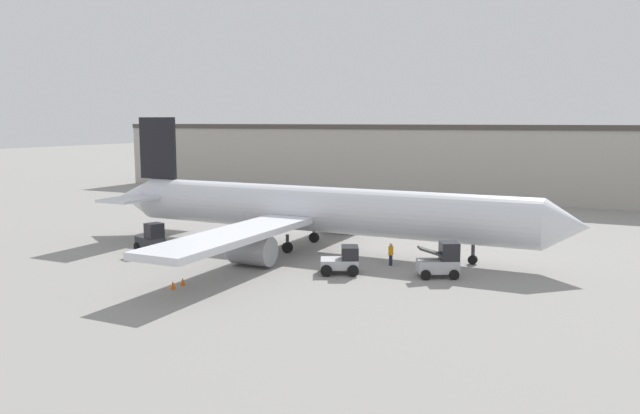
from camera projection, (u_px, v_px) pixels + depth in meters
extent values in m
plane|color=gray|center=(320.00, 249.00, 53.24)|extent=(400.00, 400.00, 0.00)
cube|color=#ADA89E|center=(414.00, 161.00, 95.87)|extent=(96.65, 16.48, 9.69)
cube|color=#47423D|center=(414.00, 127.00, 95.16)|extent=(96.65, 16.81, 0.70)
cylinder|color=silver|center=(320.00, 209.00, 52.77)|extent=(36.05, 3.91, 3.84)
cone|color=silver|center=(567.00, 226.00, 44.34)|extent=(3.08, 3.77, 3.76)
cone|color=silver|center=(136.00, 197.00, 61.45)|extent=(4.23, 3.65, 3.65)
cube|color=silver|center=(349.00, 202.00, 63.04)|extent=(4.15, 17.25, 0.50)
cube|color=silver|center=(233.00, 236.00, 44.24)|extent=(4.15, 17.25, 0.50)
cylinder|color=#939399|center=(339.00, 220.00, 60.94)|extent=(3.22, 2.26, 2.25)
cylinder|color=#939399|center=(252.00, 250.00, 46.76)|extent=(3.22, 2.26, 2.25)
cube|color=black|center=(158.00, 148.00, 59.55)|extent=(4.10, 0.37, 5.86)
cube|color=silver|center=(187.00, 190.00, 63.93)|extent=(3.46, 4.61, 0.24)
cube|color=silver|center=(128.00, 199.00, 56.40)|extent=(3.46, 4.61, 0.24)
cylinder|color=#38383D|center=(473.00, 254.00, 47.54)|extent=(0.28, 0.28, 1.53)
cylinder|color=black|center=(473.00, 260.00, 47.60)|extent=(0.70, 0.35, 0.70)
cylinder|color=#38383D|center=(287.00, 244.00, 51.69)|extent=(0.28, 0.28, 1.53)
cylinder|color=black|center=(287.00, 247.00, 51.73)|extent=(0.90, 0.35, 0.90)
cylinder|color=#38383D|center=(314.00, 234.00, 56.14)|extent=(0.28, 0.28, 1.53)
cylinder|color=black|center=(314.00, 237.00, 56.18)|extent=(0.90, 0.35, 0.90)
cylinder|color=#1E2338|center=(391.00, 260.00, 47.18)|extent=(0.27, 0.27, 0.82)
cylinder|color=orange|center=(391.00, 251.00, 47.08)|extent=(0.38, 0.38, 0.65)
sphere|color=tan|center=(391.00, 245.00, 47.02)|extent=(0.24, 0.24, 0.24)
cube|color=#2D2D33|center=(150.00, 242.00, 52.17)|extent=(3.05, 2.27, 0.88)
cube|color=black|center=(154.00, 231.00, 51.48)|extent=(1.57, 1.61, 1.25)
cylinder|color=black|center=(148.00, 250.00, 51.07)|extent=(0.78, 0.52, 0.73)
cylinder|color=black|center=(164.00, 248.00, 52.03)|extent=(0.78, 0.52, 0.73)
cylinder|color=black|center=(137.00, 247.00, 52.44)|extent=(0.78, 0.52, 0.73)
cylinder|color=black|center=(152.00, 245.00, 53.40)|extent=(0.78, 0.52, 0.73)
cube|color=#B2B2B7|center=(438.00, 266.00, 43.59)|extent=(3.17, 2.61, 0.88)
cube|color=black|center=(449.00, 251.00, 43.47)|extent=(1.71, 1.75, 1.26)
cube|color=#333333|center=(431.00, 252.00, 43.43)|extent=(2.03, 1.73, 0.69)
cylinder|color=black|center=(454.00, 275.00, 42.95)|extent=(0.75, 0.58, 0.71)
cylinder|color=black|center=(449.00, 270.00, 44.41)|extent=(0.75, 0.58, 0.71)
cylinder|color=black|center=(426.00, 275.00, 42.89)|extent=(0.75, 0.58, 0.71)
cylinder|color=black|center=(422.00, 270.00, 44.35)|extent=(0.75, 0.58, 0.71)
cube|color=#B2B2B7|center=(339.00, 263.00, 44.68)|extent=(3.21, 2.80, 0.65)
cube|color=black|center=(350.00, 253.00, 44.56)|extent=(1.77, 1.99, 0.93)
cylinder|color=black|center=(353.00, 271.00, 43.81)|extent=(0.87, 0.61, 0.83)
cylinder|color=black|center=(352.00, 265.00, 45.62)|extent=(0.87, 0.61, 0.83)
cylinder|color=black|center=(326.00, 271.00, 43.82)|extent=(0.87, 0.61, 0.83)
cylinder|color=black|center=(326.00, 265.00, 45.64)|extent=(0.87, 0.61, 0.83)
cone|color=#EF590F|center=(183.00, 282.00, 41.40)|extent=(0.36, 0.36, 0.55)
cone|color=#EF590F|center=(173.00, 285.00, 40.52)|extent=(0.36, 0.36, 0.55)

